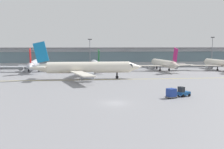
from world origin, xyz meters
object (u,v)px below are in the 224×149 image
(baggage_tug, at_px, (183,92))
(apron_light_mast_2, at_px, (212,50))
(cargo_dolly_lead, at_px, (171,93))
(apron_light_mast_1, at_px, (90,52))
(gate_airplane_3, at_px, (163,64))
(gate_airplane_4, at_px, (220,63))
(gate_airplane_2, at_px, (96,64))
(gate_airplane_1, at_px, (34,64))
(taxiing_regional_jet, at_px, (87,68))

(baggage_tug, xyz_separation_m, apron_light_mast_2, (45.28, 71.48, 7.20))
(cargo_dolly_lead, bearing_deg, apron_light_mast_1, 77.54)
(gate_airplane_3, height_order, gate_airplane_4, same)
(gate_airplane_2, xyz_separation_m, apron_light_mast_2, (59.30, 15.03, 5.36))
(gate_airplane_1, relative_size, taxiing_regional_jet, 0.81)
(taxiing_regional_jet, relative_size, apron_light_mast_1, 2.61)
(gate_airplane_1, relative_size, apron_light_mast_2, 1.97)
(apron_light_mast_1, bearing_deg, gate_airplane_1, -148.03)
(gate_airplane_4, bearing_deg, apron_light_mast_1, 68.96)
(taxiing_regional_jet, distance_m, baggage_tug, 36.20)
(gate_airplane_1, relative_size, gate_airplane_3, 0.98)
(gate_airplane_2, xyz_separation_m, taxiing_regional_jet, (-4.56, -25.50, 0.82))
(gate_airplane_3, bearing_deg, apron_light_mast_2, -64.56)
(gate_airplane_4, height_order, taxiing_regional_jet, taxiing_regional_jet)
(baggage_tug, bearing_deg, gate_airplane_2, 81.70)
(gate_airplane_1, xyz_separation_m, gate_airplane_2, (25.25, -1.48, -0.16))
(gate_airplane_1, height_order, apron_light_mast_1, apron_light_mast_1)
(gate_airplane_3, height_order, apron_light_mast_2, apron_light_mast_2)
(gate_airplane_3, xyz_separation_m, gate_airplane_4, (24.57, -2.02, 0.00))
(taxiing_regional_jet, bearing_deg, apron_light_mast_2, 33.61)
(gate_airplane_2, bearing_deg, apron_light_mast_2, -77.15)
(gate_airplane_1, bearing_deg, cargo_dolly_lead, -152.06)
(gate_airplane_4, height_order, cargo_dolly_lead, gate_airplane_4)
(taxiing_regional_jet, bearing_deg, gate_airplane_3, 37.10)
(taxiing_regional_jet, bearing_deg, cargo_dolly_lead, -62.95)
(gate_airplane_2, relative_size, apron_light_mast_2, 1.86)
(apron_light_mast_2, bearing_deg, gate_airplane_1, -170.90)
(gate_airplane_2, xyz_separation_m, gate_airplane_3, (28.49, -1.58, 0.21))
(apron_light_mast_1, bearing_deg, gate_airplane_2, -83.94)
(gate_airplane_2, xyz_separation_m, baggage_tug, (14.02, -56.45, -1.84))
(cargo_dolly_lead, bearing_deg, gate_airplane_1, 99.26)
(baggage_tug, xyz_separation_m, apron_light_mast_1, (-15.74, 72.62, 6.62))
(gate_airplane_2, xyz_separation_m, apron_light_mast_1, (-1.72, 16.16, 4.78))
(gate_airplane_4, xyz_separation_m, taxiing_regional_jet, (-57.62, -21.90, 0.61))
(gate_airplane_4, bearing_deg, gate_airplane_2, 84.92)
(gate_airplane_1, height_order, apron_light_mast_2, apron_light_mast_2)
(gate_airplane_4, distance_m, apron_light_mast_2, 20.31)
(gate_airplane_3, height_order, apron_light_mast_1, apron_light_mast_1)
(taxiing_regional_jet, distance_m, apron_light_mast_1, 41.95)
(gate_airplane_4, height_order, apron_light_mast_2, apron_light_mast_2)
(gate_airplane_4, bearing_deg, baggage_tug, 142.35)
(apron_light_mast_1, bearing_deg, cargo_dolly_lead, -80.21)
(gate_airplane_3, distance_m, apron_light_mast_2, 35.38)
(gate_airplane_2, distance_m, cargo_dolly_lead, 58.75)
(gate_airplane_3, xyz_separation_m, baggage_tug, (-14.47, -54.87, -2.05))
(gate_airplane_1, xyz_separation_m, baggage_tug, (39.27, -57.93, -2.00))
(baggage_tug, bearing_deg, taxiing_regional_jet, 98.72)
(apron_light_mast_1, bearing_deg, gate_airplane_3, -30.44)
(gate_airplane_4, distance_m, cargo_dolly_lead, 68.52)
(gate_airplane_4, relative_size, cargo_dolly_lead, 11.61)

